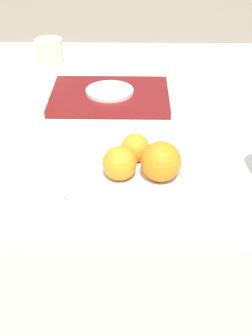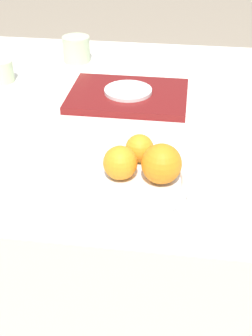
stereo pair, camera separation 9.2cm
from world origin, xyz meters
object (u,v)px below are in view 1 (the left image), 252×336
object	(u,v)px
fruit_platter	(126,182)
orange_0	(120,163)
cup_1	(49,52)
orange_1	(135,148)
side_plate	(110,91)
serving_tray	(110,96)
orange_2	(161,162)

from	to	relation	value
fruit_platter	orange_0	bearing A→B (deg)	148.73
fruit_platter	cup_1	world-z (taller)	cup_1
orange_1	side_plate	distance (m)	0.35
orange_0	orange_1	bearing A→B (deg)	65.55
fruit_platter	serving_tray	bearing A→B (deg)	97.17
side_plate	orange_1	bearing A→B (deg)	-78.38
orange_0	orange_2	size ratio (longest dim) A/B	0.86
orange_1	cup_1	bearing A→B (deg)	114.37
orange_2	serving_tray	world-z (taller)	orange_2
fruit_platter	orange_1	xyz separation A→B (m)	(0.02, 0.08, 0.04)
serving_tray	orange_2	bearing A→B (deg)	-73.58
orange_0	orange_1	xyz separation A→B (m)	(0.03, 0.07, -0.00)
orange_2	serving_tray	bearing A→B (deg)	106.42
orange_1	cup_1	size ratio (longest dim) A/B	0.68
cup_1	side_plate	bearing A→B (deg)	-52.42
orange_1	orange_2	world-z (taller)	orange_2
cup_1	orange_2	bearing A→B (deg)	-64.26
orange_2	side_plate	world-z (taller)	orange_2
serving_tray	side_plate	bearing A→B (deg)	82.87
orange_0	serving_tray	xyz separation A→B (m)	(-0.04, 0.41, -0.05)
orange_2	orange_0	bearing A→B (deg)	179.25
orange_0	serving_tray	size ratio (longest dim) A/B	0.21
orange_0	serving_tray	world-z (taller)	orange_0
serving_tray	cup_1	xyz separation A→B (m)	(-0.21, 0.27, 0.03)
fruit_platter	orange_2	xyz separation A→B (m)	(0.07, 0.01, 0.05)
orange_0	orange_2	distance (m)	0.08
orange_0	orange_1	distance (m)	0.07
fruit_platter	orange_2	distance (m)	0.08
cup_1	orange_1	bearing A→B (deg)	-65.63
orange_0	cup_1	bearing A→B (deg)	109.95
orange_1	serving_tray	size ratio (longest dim) A/B	0.19
fruit_platter	serving_tray	xyz separation A→B (m)	(-0.05, 0.42, -0.01)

